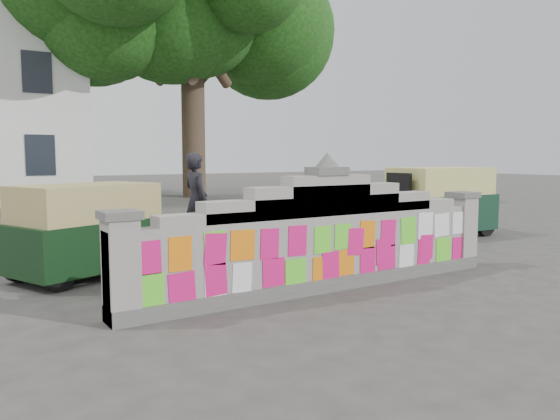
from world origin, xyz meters
The scene contains 8 objects.
ground centered at (0.00, 0.00, 0.00)m, with size 100.00×100.00×0.00m, color #383533.
parapet_wall centered at (0.00, -0.01, 0.75)m, with size 6.48×0.44×2.01m.
shade_tree centered at (6.00, 18.00, 8.94)m, with size 12.00×10.00×12.00m.
cyclist_bike centered at (-0.67, 3.05, 0.52)m, with size 0.69×1.98×1.04m, color black.
cyclist_rider centered at (-0.67, 3.05, 0.88)m, with size 0.64×0.42×1.77m, color black.
pedestrian centered at (1.25, 2.65, 0.78)m, with size 0.76×0.59×1.57m, color green.
rickshaw_left centered at (-2.65, 2.85, 0.78)m, with size 2.79×2.05×1.50m.
rickshaw_right centered at (5.57, 2.75, 0.87)m, with size 3.06×1.52×1.68m.
Camera 1 is at (-4.88, -6.24, 1.95)m, focal length 35.00 mm.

